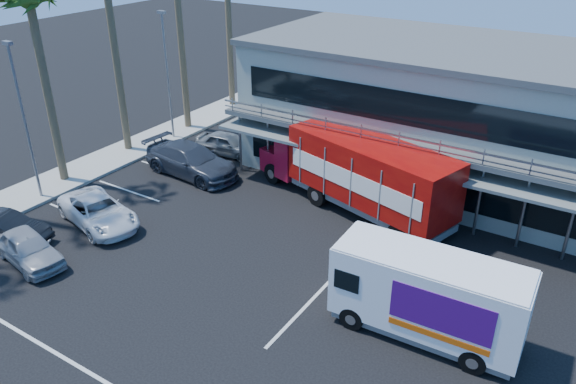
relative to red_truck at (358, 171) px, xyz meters
The scene contains 13 objects.
ground 8.96m from the red_truck, 91.13° to the right, with size 120.00×120.00×0.00m, color black.
building 7.01m from the red_truck, 65.57° to the left, with size 22.40×12.00×7.30m.
curb_strip 15.54m from the red_truck, 169.86° to the right, with size 3.00×32.00×0.16m, color #A5A399.
palm_c 17.63m from the red_truck, 159.24° to the right, with size 2.80×2.80×10.75m.
light_pole_near 16.49m from the red_truck, 151.78° to the right, with size 0.50×0.25×8.09m.
light_pole_far 14.75m from the red_truck, behind, with size 0.50×0.25×8.09m.
red_truck is the anchor object (origin of this frame).
white_van 9.36m from the red_truck, 49.18° to the right, with size 6.59×2.49×3.18m.
parked_car_a 15.24m from the red_truck, 129.59° to the right, with size 1.64×4.09×1.39m, color #9C9DA3.
parked_car_b 16.46m from the red_truck, 136.86° to the right, with size 1.41×4.04×1.33m, color black.
parked_car_c 12.58m from the red_truck, 140.71° to the right, with size 2.26×4.90×1.36m, color white.
parked_car_d 9.83m from the red_truck, behind, with size 2.41×5.92×1.72m, color #313641.
parked_car_e 9.99m from the red_truck, 167.83° to the left, with size 1.64×4.09×1.39m, color gray.
Camera 1 is at (10.55, -14.02, 13.55)m, focal length 35.00 mm.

